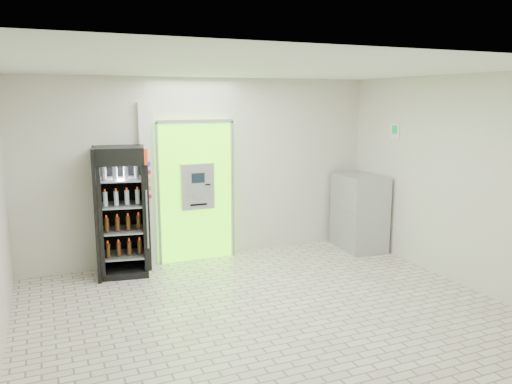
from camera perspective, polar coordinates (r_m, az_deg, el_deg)
ground at (r=6.51m, az=1.24°, el=-13.45°), size 6.00×6.00×0.00m
room_shell at (r=6.00m, az=1.31°, el=2.84°), size 6.00×6.00×6.00m
atm_assembly at (r=8.28m, az=-6.91°, el=0.20°), size 1.30×0.24×2.33m
pillar at (r=8.11m, az=-12.29°, el=0.74°), size 0.22×0.11×2.60m
beverage_cooler at (r=7.84m, az=-15.14°, el=-2.40°), size 0.84×0.79×1.96m
steel_cabinet at (r=9.11m, az=11.70°, el=-2.22°), size 0.77×1.06×1.34m
exit_sign at (r=8.74m, az=15.60°, el=6.71°), size 0.02×0.22×0.26m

